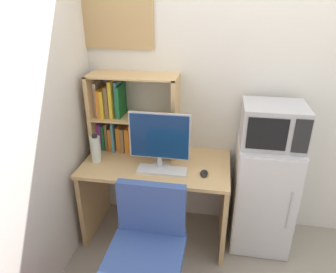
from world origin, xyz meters
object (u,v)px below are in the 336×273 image
object	(u,v)px
computer_mouse	(204,173)
mini_fridge	(262,194)
water_bottle	(96,149)
microwave	(273,124)
keyboard	(162,170)
monitor	(159,139)
wall_corkboard	(104,13)
hutch_bookshelf	(124,115)
desk_chair	(147,261)

from	to	relation	value
computer_mouse	mini_fridge	bearing A→B (deg)	22.69
computer_mouse	mini_fridge	distance (m)	0.58
water_bottle	microwave	world-z (taller)	microwave
keyboard	water_bottle	distance (m)	0.57
monitor	computer_mouse	world-z (taller)	monitor
microwave	wall_corkboard	bearing A→B (deg)	169.83
mini_fridge	microwave	distance (m)	0.62
keyboard	hutch_bookshelf	bearing A→B (deg)	139.76
water_bottle	desk_chair	xyz separation A→B (m)	(0.56, -0.64, -0.45)
monitor	mini_fridge	world-z (taller)	monitor
hutch_bookshelf	monitor	bearing A→B (deg)	-38.12
keyboard	mini_fridge	bearing A→B (deg)	14.47
mini_fridge	microwave	xyz separation A→B (m)	(-0.00, 0.00, 0.62)
monitor	wall_corkboard	distance (m)	1.07
desk_chair	keyboard	bearing A→B (deg)	90.56
desk_chair	wall_corkboard	xyz separation A→B (m)	(-0.54, 1.00, 1.44)
monitor	wall_corkboard	size ratio (longest dim) A/B	0.59
desk_chair	hutch_bookshelf	bearing A→B (deg)	113.96
monitor	desk_chair	world-z (taller)	monitor
computer_mouse	water_bottle	bearing A→B (deg)	175.32
keyboard	wall_corkboard	world-z (taller)	wall_corkboard
desk_chair	mini_fridge	bearing A→B (deg)	44.03
monitor	mini_fridge	size ratio (longest dim) A/B	0.50
monitor	mini_fridge	xyz separation A→B (m)	(0.82, 0.16, -0.51)
microwave	wall_corkboard	distance (m)	1.54
computer_mouse	mini_fridge	xyz separation A→B (m)	(0.48, 0.20, -0.27)
keyboard	desk_chair	bearing A→B (deg)	-89.44
computer_mouse	desk_chair	bearing A→B (deg)	-119.06
desk_chair	wall_corkboard	bearing A→B (deg)	118.28
microwave	monitor	bearing A→B (deg)	-168.72
computer_mouse	monitor	bearing A→B (deg)	173.68
mini_fridge	wall_corkboard	bearing A→B (deg)	169.71
mini_fridge	monitor	bearing A→B (deg)	-168.92
monitor	wall_corkboard	world-z (taller)	wall_corkboard
hutch_bookshelf	water_bottle	size ratio (longest dim) A/B	3.10
water_bottle	wall_corkboard	bearing A→B (deg)	87.04
hutch_bookshelf	desk_chair	world-z (taller)	hutch_bookshelf
computer_mouse	wall_corkboard	distance (m)	1.45
water_bottle	wall_corkboard	world-z (taller)	wall_corkboard
hutch_bookshelf	mini_fridge	distance (m)	1.32
computer_mouse	wall_corkboard	world-z (taller)	wall_corkboard
hutch_bookshelf	keyboard	world-z (taller)	hutch_bookshelf
hutch_bookshelf	computer_mouse	world-z (taller)	hutch_bookshelf
hutch_bookshelf	wall_corkboard	world-z (taller)	wall_corkboard
hutch_bookshelf	desk_chair	bearing A→B (deg)	-66.04
desk_chair	wall_corkboard	world-z (taller)	wall_corkboard
keyboard	water_bottle	xyz separation A→B (m)	(-0.55, 0.08, 0.10)
desk_chair	computer_mouse	bearing A→B (deg)	60.94
monitor	desk_chair	size ratio (longest dim) A/B	0.53
hutch_bookshelf	microwave	size ratio (longest dim) A/B	1.59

